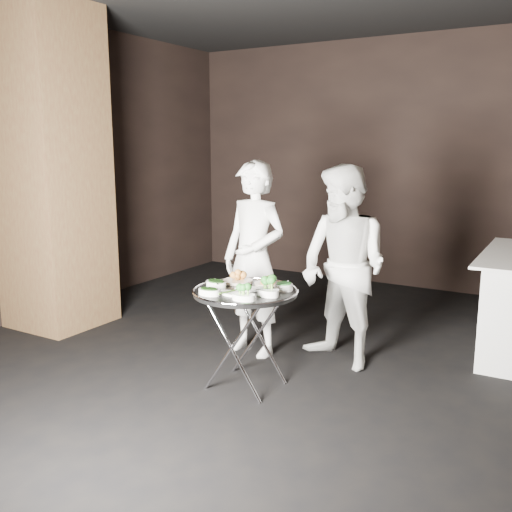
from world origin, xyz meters
The scene contains 17 objects.
floor centered at (0.00, 0.00, -0.03)m, with size 6.00×7.00×0.05m, color black.
wall_back centered at (0.00, 3.52, 1.50)m, with size 6.00×0.05×3.00m, color black.
column_left centered at (-2.58, 0.30, 1.50)m, with size 0.80×0.80×3.00m, color #57321F.
tray_stand centered at (-0.22, -0.07, 0.40)m, with size 0.48×0.41×0.71m.
serving_tray centered at (-0.22, -0.07, 0.72)m, with size 0.76×0.76×0.04m.
potato_plate_a centered at (-0.38, 0.10, 0.76)m, with size 0.23×0.23×0.08m.
potato_plate_b centered at (-0.16, 0.15, 0.76)m, with size 0.18×0.18×0.06m.
greens_bowl centered at (0.02, 0.07, 0.76)m, with size 0.13×0.13×0.07m.
asparagus_plate_a centered at (-0.20, -0.06, 0.74)m, with size 0.21×0.18×0.04m.
asparagus_plate_b centered at (-0.24, -0.23, 0.74)m, with size 0.19×0.14×0.04m.
spinach_bowl_a centered at (-0.44, -0.11, 0.76)m, with size 0.19×0.14×0.07m.
spinach_bowl_b centered at (-0.36, -0.31, 0.76)m, with size 0.16×0.11×0.06m.
broccoli_bowl_a centered at (-0.01, -0.11, 0.76)m, with size 0.22×0.19×0.08m.
broccoli_bowl_b centered at (-0.09, -0.29, 0.76)m, with size 0.17×0.13×0.07m.
serving_utensils centered at (-0.20, 0.00, 0.78)m, with size 0.58×0.41×0.01m.
waiter_left centered at (-0.52, 0.57, 0.81)m, with size 0.59×0.39×1.62m, color silver.
waiter_right centered at (0.22, 0.69, 0.80)m, with size 0.78×0.61×1.60m, color silver.
Camera 1 is at (1.84, -3.41, 1.76)m, focal length 40.00 mm.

